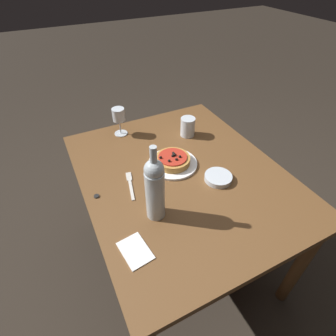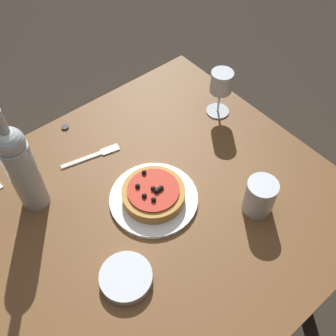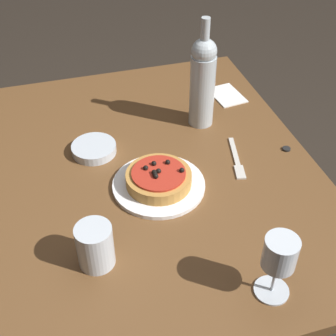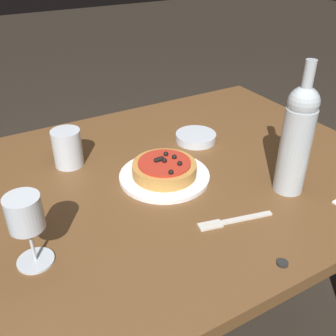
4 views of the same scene
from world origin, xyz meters
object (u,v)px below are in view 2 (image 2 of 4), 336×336
(water_cup, at_px, (260,197))
(bottle_cap, at_px, (65,127))
(wine_bottle, at_px, (21,167))
(side_bowl, at_px, (126,278))
(pizza, at_px, (153,194))
(dining_table, at_px, (137,234))
(fork, at_px, (94,155))
(dinner_plate, at_px, (154,199))
(wine_glass, at_px, (221,84))

(water_cup, xyz_separation_m, bottle_cap, (-0.25, 0.61, -0.05))
(wine_bottle, distance_m, side_bowl, 0.38)
(pizza, relative_size, wine_bottle, 0.51)
(dining_table, height_order, fork, fork)
(dining_table, xyz_separation_m, bottle_cap, (0.03, 0.42, 0.10))
(dinner_plate, relative_size, wine_bottle, 0.72)
(wine_bottle, xyz_separation_m, fork, (0.22, 0.04, -0.15))
(wine_glass, bearing_deg, fork, 166.91)
(dinner_plate, xyz_separation_m, wine_bottle, (-0.26, 0.21, 0.15))
(dinner_plate, height_order, wine_glass, wine_glass)
(wine_glass, height_order, wine_bottle, wine_bottle)
(side_bowl, relative_size, fork, 0.70)
(wine_glass, distance_m, side_bowl, 0.66)
(wine_glass, relative_size, water_cup, 1.49)
(dining_table, xyz_separation_m, water_cup, (0.28, -0.19, 0.15))
(wine_bottle, distance_m, bottle_cap, 0.32)
(side_bowl, xyz_separation_m, bottle_cap, (0.15, 0.55, -0.01))
(dining_table, bearing_deg, dinner_plate, 9.19)
(pizza, xyz_separation_m, fork, (-0.04, 0.25, -0.03))
(dining_table, bearing_deg, water_cup, -34.09)
(wine_glass, relative_size, side_bowl, 1.25)
(dinner_plate, relative_size, bottle_cap, 10.47)
(wine_glass, xyz_separation_m, wine_bottle, (-0.65, 0.07, 0.03))
(pizza, relative_size, water_cup, 1.61)
(pizza, height_order, wine_glass, wine_glass)
(fork, bearing_deg, pizza, -67.55)
(wine_bottle, distance_m, water_cup, 0.63)
(pizza, xyz_separation_m, water_cup, (0.21, -0.20, 0.02))
(dinner_plate, height_order, pizza, pizza)
(pizza, distance_m, wine_bottle, 0.35)
(wine_bottle, bearing_deg, pizza, -39.21)
(pizza, height_order, side_bowl, pizza)
(dinner_plate, distance_m, water_cup, 0.29)
(water_cup, bearing_deg, side_bowl, 171.51)
(wine_glass, bearing_deg, bottle_cap, 149.11)
(water_cup, distance_m, fork, 0.51)
(dining_table, relative_size, fork, 6.20)
(pizza, xyz_separation_m, side_bowl, (-0.20, -0.14, -0.02))
(wine_bottle, bearing_deg, dining_table, -50.88)
(wine_glass, bearing_deg, side_bowl, -153.99)
(wine_glass, bearing_deg, dinner_plate, -159.67)
(dinner_plate, bearing_deg, water_cup, -44.71)
(dinner_plate, height_order, side_bowl, side_bowl)
(wine_glass, height_order, fork, wine_glass)
(water_cup, height_order, side_bowl, water_cup)
(dinner_plate, relative_size, pizza, 1.42)
(wine_bottle, bearing_deg, water_cup, -41.76)
(bottle_cap, bearing_deg, pizza, -83.09)
(water_cup, distance_m, side_bowl, 0.41)
(dining_table, distance_m, fork, 0.28)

